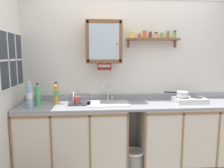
{
  "coord_description": "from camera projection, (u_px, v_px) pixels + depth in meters",
  "views": [
    {
      "loc": [
        -0.52,
        -2.37,
        1.59
      ],
      "look_at": [
        -0.29,
        0.47,
        1.2
      ],
      "focal_mm": 33.6,
      "sensor_mm": 36.0,
      "label": 1
    }
  ],
  "objects": [
    {
      "name": "back_wall",
      "position": [
        131.0,
        80.0,
        3.09
      ],
      "size": [
        3.67,
        0.07,
        2.44
      ],
      "color": "silver",
      "rests_on": "ground"
    },
    {
      "name": "lower_cabinet_run",
      "position": [
        73.0,
        140.0,
        2.82
      ],
      "size": [
        1.41,
        0.59,
        0.91
      ],
      "color": "black",
      "rests_on": "ground"
    },
    {
      "name": "lower_cabinet_run_right",
      "position": [
        190.0,
        136.0,
        2.95
      ],
      "size": [
        1.44,
        0.59,
        0.91
      ],
      "color": "black",
      "rests_on": "ground"
    },
    {
      "name": "countertop",
      "position": [
        134.0,
        105.0,
        2.82
      ],
      "size": [
        3.03,
        0.61,
        0.03
      ],
      "primitive_type": "cube",
      "color": "gray",
      "rests_on": "lower_cabinet_run"
    },
    {
      "name": "backsplash",
      "position": [
        131.0,
        97.0,
        3.09
      ],
      "size": [
        3.03,
        0.02,
        0.08
      ],
      "primitive_type": "cube",
      "color": "gray",
      "rests_on": "countertop"
    },
    {
      "name": "sink",
      "position": [
        108.0,
        105.0,
        2.83
      ],
      "size": [
        0.56,
        0.44,
        0.42
      ],
      "color": "silver",
      "rests_on": "countertop"
    },
    {
      "name": "hot_plate_stove",
      "position": [
        190.0,
        100.0,
        2.87
      ],
      "size": [
        0.42,
        0.27,
        0.07
      ],
      "color": "silver",
      "rests_on": "countertop"
    },
    {
      "name": "saucepan",
      "position": [
        182.0,
        94.0,
        2.87
      ],
      "size": [
        0.32,
        0.16,
        0.08
      ],
      "color": "silver",
      "rests_on": "hot_plate_stove"
    },
    {
      "name": "bottle_detergent_teal_0",
      "position": [
        30.0,
        96.0,
        2.73
      ],
      "size": [
        0.07,
        0.07,
        0.26
      ],
      "color": "teal",
      "rests_on": "countertop"
    },
    {
      "name": "bottle_juice_amber_1",
      "position": [
        56.0,
        94.0,
        2.78
      ],
      "size": [
        0.07,
        0.07,
        0.3
      ],
      "color": "gold",
      "rests_on": "countertop"
    },
    {
      "name": "bottle_soda_green_2",
      "position": [
        38.0,
        96.0,
        2.68
      ],
      "size": [
        0.07,
        0.07,
        0.3
      ],
      "color": "#4CB266",
      "rests_on": "countertop"
    },
    {
      "name": "bottle_water_blue_3",
      "position": [
        30.0,
        95.0,
        2.58
      ],
      "size": [
        0.07,
        0.07,
        0.33
      ],
      "color": "#8CB7E0",
      "rests_on": "countertop"
    },
    {
      "name": "dish_rack",
      "position": [
        78.0,
        102.0,
        2.79
      ],
      "size": [
        0.29,
        0.23,
        0.17
      ],
      "color": "#333338",
      "rests_on": "countertop"
    },
    {
      "name": "mug",
      "position": [
        77.0,
        100.0,
        2.77
      ],
      "size": [
        0.1,
        0.1,
        0.11
      ],
      "color": "#B24C47",
      "rests_on": "countertop"
    },
    {
      "name": "wall_cabinet",
      "position": [
        104.0,
        42.0,
        2.81
      ],
      "size": [
        0.47,
        0.33,
        0.55
      ],
      "color": "brown"
    },
    {
      "name": "spice_shelf",
      "position": [
        153.0,
        38.0,
        2.94
      ],
      "size": [
        0.74,
        0.14,
        0.23
      ],
      "color": "brown"
    },
    {
      "name": "warning_sign",
      "position": [
        104.0,
        63.0,
        2.99
      ],
      "size": [
        0.2,
        0.01,
        0.22
      ],
      "color": "#B2261E"
    },
    {
      "name": "window",
      "position": [
        11.0,
        60.0,
        2.53
      ],
      "size": [
        0.03,
        0.72,
        0.69
      ],
      "color": "#262D38"
    },
    {
      "name": "trash_bin",
      "position": [
        134.0,
        163.0,
        2.76
      ],
      "size": [
        0.27,
        0.27,
        0.35
      ],
      "color": "gray",
      "rests_on": "ground"
    }
  ]
}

